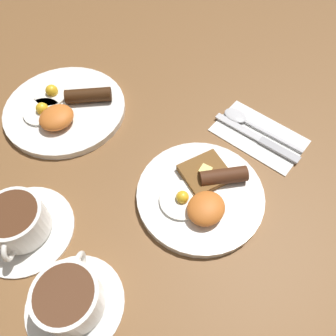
{
  "coord_description": "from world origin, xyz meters",
  "views": [
    {
      "loc": [
        -0.25,
        -0.15,
        0.53
      ],
      "look_at": [
        -0.0,
        0.08,
        0.03
      ],
      "focal_mm": 35.0,
      "sensor_mm": 36.0,
      "label": 1
    }
  ],
  "objects_px": {
    "teacup_near": "(71,299)",
    "teacup_far": "(19,223)",
    "breakfast_plate_near": "(202,194)",
    "knife": "(261,140)",
    "spoon": "(243,119)",
    "breakfast_plate_far": "(64,109)"
  },
  "relations": [
    {
      "from": "breakfast_plate_near",
      "to": "teacup_far",
      "type": "relative_size",
      "value": 1.38
    },
    {
      "from": "teacup_near",
      "to": "breakfast_plate_far",
      "type": "bearing_deg",
      "value": 54.11
    },
    {
      "from": "breakfast_plate_near",
      "to": "teacup_far",
      "type": "distance_m",
      "value": 0.31
    },
    {
      "from": "breakfast_plate_near",
      "to": "breakfast_plate_far",
      "type": "xyz_separation_m",
      "value": [
        -0.04,
        0.35,
        -0.0
      ]
    },
    {
      "from": "breakfast_plate_near",
      "to": "knife",
      "type": "xyz_separation_m",
      "value": [
        0.18,
        -0.01,
        -0.01
      ]
    },
    {
      "from": "knife",
      "to": "spoon",
      "type": "bearing_deg",
      "value": -22.24
    },
    {
      "from": "knife",
      "to": "breakfast_plate_far",
      "type": "bearing_deg",
      "value": 27.45
    },
    {
      "from": "teacup_near",
      "to": "knife",
      "type": "bearing_deg",
      "value": -4.31
    },
    {
      "from": "breakfast_plate_far",
      "to": "teacup_near",
      "type": "bearing_deg",
      "value": -125.89
    },
    {
      "from": "teacup_near",
      "to": "knife",
      "type": "relative_size",
      "value": 0.78
    },
    {
      "from": "teacup_near",
      "to": "teacup_far",
      "type": "xyz_separation_m",
      "value": [
        0.02,
        0.16,
        -0.0
      ]
    },
    {
      "from": "teacup_near",
      "to": "teacup_far",
      "type": "distance_m",
      "value": 0.16
    },
    {
      "from": "teacup_far",
      "to": "spoon",
      "type": "distance_m",
      "value": 0.48
    },
    {
      "from": "breakfast_plate_far",
      "to": "spoon",
      "type": "xyz_separation_m",
      "value": [
        0.24,
        -0.3,
        -0.0
      ]
    },
    {
      "from": "breakfast_plate_far",
      "to": "teacup_near",
      "type": "xyz_separation_m",
      "value": [
        -0.24,
        -0.33,
        0.02
      ]
    },
    {
      "from": "knife",
      "to": "teacup_far",
      "type": "bearing_deg",
      "value": 62.58
    },
    {
      "from": "breakfast_plate_near",
      "to": "teacup_near",
      "type": "bearing_deg",
      "value": 174.56
    },
    {
      "from": "teacup_near",
      "to": "teacup_far",
      "type": "relative_size",
      "value": 0.89
    },
    {
      "from": "teacup_far",
      "to": "breakfast_plate_near",
      "type": "bearing_deg",
      "value": -35.91
    },
    {
      "from": "teacup_far",
      "to": "spoon",
      "type": "relative_size",
      "value": 0.92
    },
    {
      "from": "teacup_far",
      "to": "spoon",
      "type": "height_order",
      "value": "teacup_far"
    },
    {
      "from": "breakfast_plate_near",
      "to": "teacup_near",
      "type": "distance_m",
      "value": 0.27
    }
  ]
}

